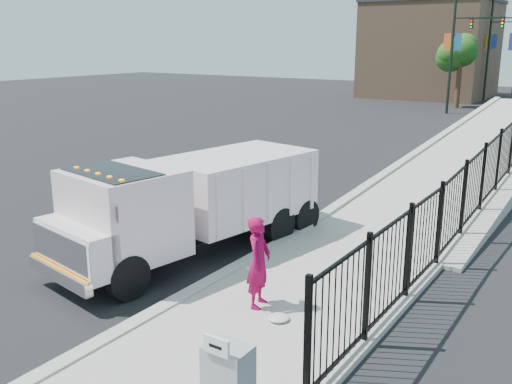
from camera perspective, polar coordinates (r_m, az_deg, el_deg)
The scene contains 14 objects.
ground at distance 11.50m, azimuth -6.01°, elevation -10.16°, with size 120.00×120.00×0.00m, color black.
sidewalk at distance 9.04m, azimuth -4.50°, elevation -17.20°, with size 3.55×12.00×0.12m, color #9E998E.
curb at distance 10.18m, azimuth -13.36°, elevation -13.53°, with size 0.30×12.00×0.16m, color #ADAAA3.
ramp at distance 24.91m, azimuth 22.18°, elevation 2.53°, with size 3.95×24.00×1.70m, color #9E998E.
iron_fence at distance 20.63m, azimuth 24.00°, elevation 2.53°, with size 0.10×28.00×1.80m, color black.
truck at distance 13.12m, azimuth -6.73°, elevation -0.83°, with size 3.35×7.14×2.35m.
worker at distance 10.40m, azimuth 0.28°, elevation -7.02°, with size 0.62×0.41×1.71m, color maroon.
arrow_sign at distance 6.76m, azimuth -3.99°, elevation -15.11°, with size 0.35×0.04×0.22m, color white.
debris at distance 10.21m, azimuth 2.27°, elevation -12.44°, with size 0.38×0.38×0.09m, color silver.
light_pole_0 at distance 41.48m, azimuth 19.42°, elevation 13.39°, with size 3.77×0.22×8.00m.
light_pole_2 at distance 51.06m, azimuth 22.59°, elevation 13.23°, with size 3.77×0.22×8.00m.
tree_0 at distance 45.29m, azimuth 19.82°, elevation 12.86°, with size 2.37×2.37×5.18m.
tree_2 at distance 58.06m, azimuth 21.89°, elevation 12.94°, with size 2.47×2.47×5.23m.
building at distance 54.32m, azimuth 17.06°, elevation 13.35°, with size 10.00×10.00×8.00m, color #8C664C.
Camera 1 is at (6.69, -8.00, 4.85)m, focal length 40.00 mm.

